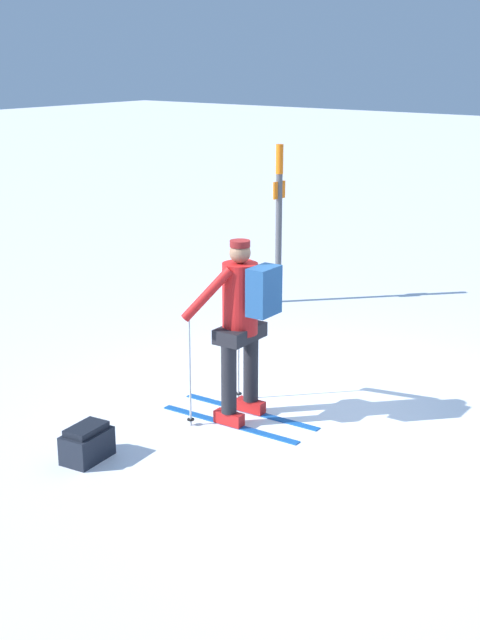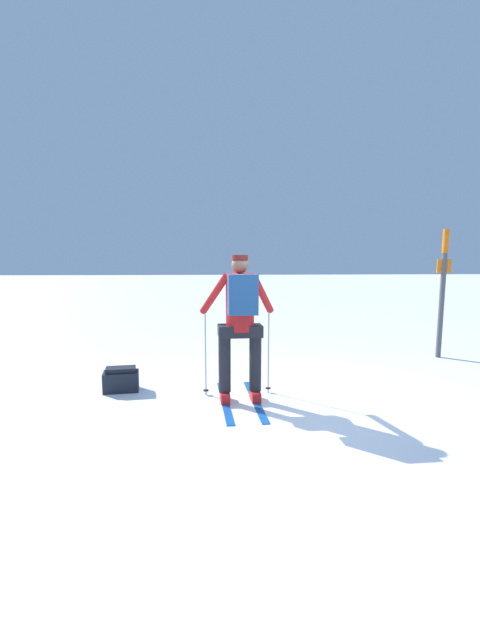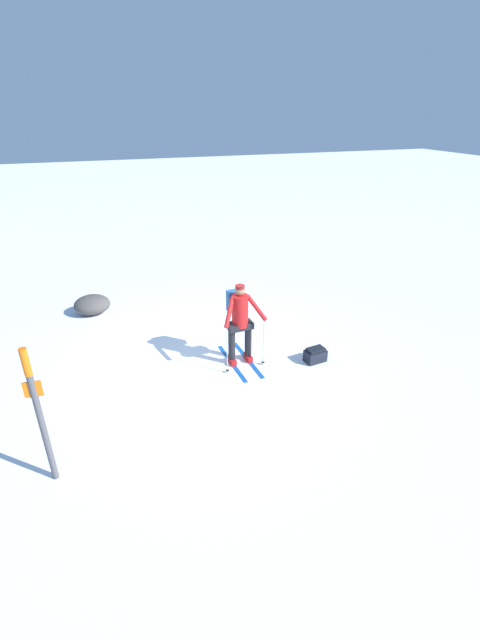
# 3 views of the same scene
# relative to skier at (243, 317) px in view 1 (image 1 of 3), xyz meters

# --- Properties ---
(ground_plane) EXTENTS (80.00, 80.00, 0.00)m
(ground_plane) POSITION_rel_skier_xyz_m (-0.67, 0.41, -1.05)
(ground_plane) COLOR white
(skier) EXTENTS (0.98, 1.59, 1.79)m
(skier) POSITION_rel_skier_xyz_m (0.00, 0.00, 0.00)
(skier) COLOR #144C9E
(skier) RESTS_ON ground_plane
(dropped_backpack) EXTENTS (0.49, 0.34, 0.32)m
(dropped_backpack) POSITION_rel_skier_xyz_m (1.56, -0.55, -0.90)
(dropped_backpack) COLOR black
(dropped_backpack) RESTS_ON ground_plane
(trail_marker) EXTENTS (0.24, 0.10, 2.25)m
(trail_marker) POSITION_rel_skier_xyz_m (-3.69, -2.17, 0.27)
(trail_marker) COLOR #4C4C51
(trail_marker) RESTS_ON ground_plane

